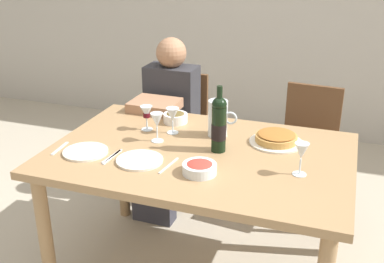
{
  "coord_description": "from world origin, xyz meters",
  "views": [
    {
      "loc": [
        0.66,
        -2.02,
        1.75
      ],
      "look_at": [
        -0.05,
        0.02,
        0.85
      ],
      "focal_mm": 43.66,
      "sensor_mm": 36.0,
      "label": 1
    }
  ],
  "objects_px": {
    "wine_glass_left_diner": "(146,113)",
    "chair_right": "(307,144)",
    "diner_left": "(166,122)",
    "dining_table": "(200,168)",
    "olive_bowl": "(175,117)",
    "baked_tart": "(276,138)",
    "dinner_plate_left_setting": "(140,160)",
    "wine_glass_centre": "(172,115)",
    "chair_left": "(179,127)",
    "wine_bottle": "(219,124)",
    "water_pitcher": "(218,120)",
    "salad_bowl": "(200,168)",
    "dinner_plate_right_setting": "(86,152)",
    "wine_glass_right_diner": "(157,121)",
    "wine_glass_spare": "(301,152)"
  },
  "relations": [
    {
      "from": "wine_glass_centre",
      "to": "wine_glass_left_diner",
      "type": "bearing_deg",
      "value": -178.41
    },
    {
      "from": "wine_glass_left_diner",
      "to": "chair_left",
      "type": "relative_size",
      "value": 0.16
    },
    {
      "from": "baked_tart",
      "to": "dinner_plate_left_setting",
      "type": "bearing_deg",
      "value": -143.46
    },
    {
      "from": "wine_glass_centre",
      "to": "diner_left",
      "type": "xyz_separation_m",
      "value": [
        -0.24,
        0.47,
        -0.25
      ]
    },
    {
      "from": "baked_tart",
      "to": "wine_glass_spare",
      "type": "distance_m",
      "value": 0.36
    },
    {
      "from": "wine_glass_centre",
      "to": "diner_left",
      "type": "distance_m",
      "value": 0.58
    },
    {
      "from": "salad_bowl",
      "to": "diner_left",
      "type": "relative_size",
      "value": 0.14
    },
    {
      "from": "dining_table",
      "to": "olive_bowl",
      "type": "bearing_deg",
      "value": 127.77
    },
    {
      "from": "wine_bottle",
      "to": "water_pitcher",
      "type": "relative_size",
      "value": 1.7
    },
    {
      "from": "olive_bowl",
      "to": "wine_glass_right_diner",
      "type": "relative_size",
      "value": 0.9
    },
    {
      "from": "diner_left",
      "to": "dinner_plate_left_setting",
      "type": "bearing_deg",
      "value": 105.07
    },
    {
      "from": "wine_glass_left_diner",
      "to": "olive_bowl",
      "type": "bearing_deg",
      "value": 55.52
    },
    {
      "from": "diner_left",
      "to": "chair_right",
      "type": "height_order",
      "value": "diner_left"
    },
    {
      "from": "water_pitcher",
      "to": "wine_glass_left_diner",
      "type": "bearing_deg",
      "value": -173.16
    },
    {
      "from": "water_pitcher",
      "to": "baked_tart",
      "type": "height_order",
      "value": "water_pitcher"
    },
    {
      "from": "baked_tart",
      "to": "dinner_plate_left_setting",
      "type": "distance_m",
      "value": 0.72
    },
    {
      "from": "olive_bowl",
      "to": "chair_right",
      "type": "xyz_separation_m",
      "value": [
        0.72,
        0.54,
        -0.3
      ]
    },
    {
      "from": "diner_left",
      "to": "chair_right",
      "type": "distance_m",
      "value": 0.94
    },
    {
      "from": "dining_table",
      "to": "wine_glass_left_diner",
      "type": "distance_m",
      "value": 0.45
    },
    {
      "from": "wine_bottle",
      "to": "chair_left",
      "type": "bearing_deg",
      "value": 122.16
    },
    {
      "from": "wine_glass_right_diner",
      "to": "chair_right",
      "type": "distance_m",
      "value": 1.15
    },
    {
      "from": "baked_tart",
      "to": "wine_glass_centre",
      "type": "distance_m",
      "value": 0.57
    },
    {
      "from": "dining_table",
      "to": "olive_bowl",
      "type": "distance_m",
      "value": 0.44
    },
    {
      "from": "chair_left",
      "to": "diner_left",
      "type": "height_order",
      "value": "diner_left"
    },
    {
      "from": "dining_table",
      "to": "salad_bowl",
      "type": "bearing_deg",
      "value": -71.98
    },
    {
      "from": "wine_glass_right_diner",
      "to": "wine_glass_spare",
      "type": "bearing_deg",
      "value": -10.32
    },
    {
      "from": "dining_table",
      "to": "wine_glass_centre",
      "type": "distance_m",
      "value": 0.34
    },
    {
      "from": "dining_table",
      "to": "dinner_plate_left_setting",
      "type": "bearing_deg",
      "value": -138.86
    },
    {
      "from": "dinner_plate_left_setting",
      "to": "wine_glass_right_diner",
      "type": "bearing_deg",
      "value": 93.38
    },
    {
      "from": "wine_glass_left_diner",
      "to": "baked_tart",
      "type": "bearing_deg",
      "value": 4.04
    },
    {
      "from": "wine_glass_spare",
      "to": "chair_right",
      "type": "height_order",
      "value": "wine_glass_spare"
    },
    {
      "from": "salad_bowl",
      "to": "wine_glass_centre",
      "type": "relative_size",
      "value": 1.09
    },
    {
      "from": "water_pitcher",
      "to": "dinner_plate_left_setting",
      "type": "distance_m",
      "value": 0.51
    },
    {
      "from": "wine_bottle",
      "to": "wine_glass_right_diner",
      "type": "height_order",
      "value": "wine_bottle"
    },
    {
      "from": "wine_bottle",
      "to": "dinner_plate_right_setting",
      "type": "xyz_separation_m",
      "value": [
        -0.62,
        -0.24,
        -0.14
      ]
    },
    {
      "from": "diner_left",
      "to": "salad_bowl",
      "type": "bearing_deg",
      "value": 121.77
    },
    {
      "from": "wine_glass_right_diner",
      "to": "wine_glass_spare",
      "type": "xyz_separation_m",
      "value": [
        0.75,
        -0.14,
        -0.0
      ]
    },
    {
      "from": "water_pitcher",
      "to": "wine_glass_centre",
      "type": "distance_m",
      "value": 0.25
    },
    {
      "from": "diner_left",
      "to": "wine_glass_left_diner",
      "type": "bearing_deg",
      "value": 100.93
    },
    {
      "from": "chair_left",
      "to": "chair_right",
      "type": "bearing_deg",
      "value": -179.89
    },
    {
      "from": "wine_glass_left_diner",
      "to": "chair_right",
      "type": "relative_size",
      "value": 0.16
    },
    {
      "from": "dining_table",
      "to": "wine_glass_right_diner",
      "type": "bearing_deg",
      "value": 169.63
    },
    {
      "from": "wine_glass_left_diner",
      "to": "chair_left",
      "type": "distance_m",
      "value": 0.8
    },
    {
      "from": "salad_bowl",
      "to": "diner_left",
      "type": "xyz_separation_m",
      "value": [
        -0.53,
        0.88,
        -0.17
      ]
    },
    {
      "from": "wine_glass_spare",
      "to": "chair_right",
      "type": "xyz_separation_m",
      "value": [
        -0.05,
        0.97,
        -0.37
      ]
    },
    {
      "from": "water_pitcher",
      "to": "wine_glass_right_diner",
      "type": "distance_m",
      "value": 0.33
    },
    {
      "from": "chair_left",
      "to": "diner_left",
      "type": "xyz_separation_m",
      "value": [
        -0.0,
        -0.24,
        0.12
      ]
    },
    {
      "from": "wine_glass_spare",
      "to": "wine_glass_right_diner",
      "type": "bearing_deg",
      "value": 169.68
    },
    {
      "from": "wine_bottle",
      "to": "wine_glass_spare",
      "type": "xyz_separation_m",
      "value": [
        0.42,
        -0.13,
        -0.03
      ]
    },
    {
      "from": "olive_bowl",
      "to": "wine_glass_right_diner",
      "type": "bearing_deg",
      "value": -88.4
    }
  ]
}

